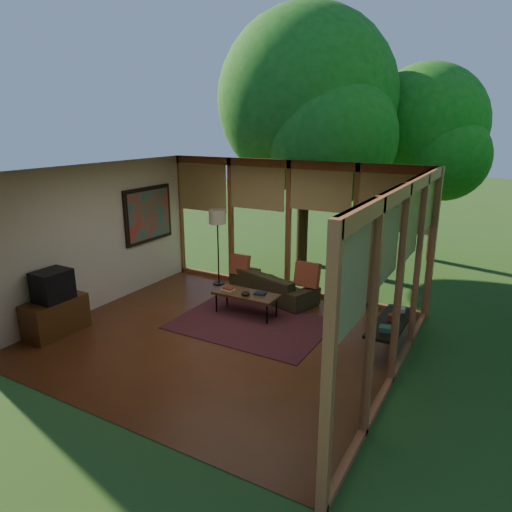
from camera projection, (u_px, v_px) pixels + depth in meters
The scene contains 25 objects.
floor at pixel (221, 337), 7.50m from camera, with size 5.50×5.50×0.00m, color brown.
ceiling at pixel (217, 171), 6.75m from camera, with size 5.50×5.50×0.00m, color silver.
wall_left at pixel (96, 238), 8.42m from camera, with size 0.04×5.00×2.70m, color beige.
wall_front at pixel (93, 314), 5.03m from camera, with size 5.50×0.04×2.70m, color beige.
window_wall_back at pixel (288, 228), 9.22m from camera, with size 5.50×0.12×2.70m, color #97532E.
window_wall_right at pixel (398, 288), 5.83m from camera, with size 0.12×5.00×2.70m, color #97532E.
tree_nw at pixel (307, 100), 10.56m from camera, with size 4.15×4.15×5.98m.
tree_ne at pixel (425, 126), 11.17m from camera, with size 2.93×2.93×4.81m.
rug at pixel (251, 324), 7.98m from camera, with size 2.61×1.85×0.01m, color maroon.
sofa at pixel (273, 285), 9.13m from camera, with size 1.86×0.73×0.54m, color #39331C.
pillow_left at pixel (240, 265), 9.36m from camera, with size 0.41×0.14×0.41m, color maroon.
pillow_right at pixel (307, 275), 8.64m from camera, with size 0.47×0.16×0.47m, color maroon.
ct_book_lower at pixel (228, 290), 8.37m from camera, with size 0.22×0.16×0.03m, color beige.
ct_book_upper at pixel (228, 288), 8.36m from camera, with size 0.18×0.14×0.03m, color maroon.
ct_book_side at pixel (260, 293), 8.20m from camera, with size 0.20×0.15×0.03m, color black.
ct_bowl at pixel (246, 293), 8.14m from camera, with size 0.16×0.16×0.07m, color black.
media_cabinet at pixel (56, 316), 7.56m from camera, with size 0.50×1.00×0.60m, color #563417.
television at pixel (52, 285), 7.40m from camera, with size 0.45×0.55×0.50m, color black.
console_book_a at pixel (378, 327), 6.71m from camera, with size 0.21×0.15×0.08m, color #38634F.
console_book_b at pixel (386, 316), 7.08m from camera, with size 0.20×0.15×0.09m, color maroon.
console_book_c at pixel (392, 308), 7.42m from camera, with size 0.24×0.18×0.07m, color beige.
floor_lamp at pixel (217, 221), 9.60m from camera, with size 0.36×0.36×1.65m.
coffee_table at pixel (246, 295), 8.26m from camera, with size 1.20×0.50×0.43m.
side_console at pixel (384, 322), 7.07m from camera, with size 0.60×1.40×0.46m.
wall_painting at pixel (148, 215), 9.52m from camera, with size 0.06×1.35×1.15m.
Camera 1 is at (3.86, -5.67, 3.37)m, focal length 32.00 mm.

